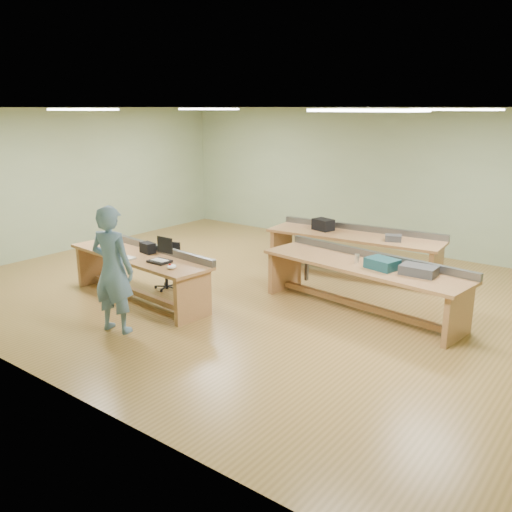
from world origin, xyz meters
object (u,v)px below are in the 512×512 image
(parts_bin_teal, at_px, (382,264))
(person, at_px, (113,270))
(workbench_front, at_px, (141,266))
(task_chair, at_px, (168,272))
(laptop_base, at_px, (160,261))
(mug, at_px, (379,263))
(workbench_mid, at_px, (363,275))
(workbench_back, at_px, (354,244))
(parts_bin_grey, at_px, (419,270))
(camera_bag, at_px, (148,248))
(drinks_can, at_px, (357,259))

(parts_bin_teal, bearing_deg, person, -135.24)
(workbench_front, bearing_deg, task_chair, 101.94)
(laptop_base, xyz_separation_m, task_chair, (-0.67, 0.78, -0.48))
(task_chair, bearing_deg, mug, 1.98)
(workbench_mid, bearing_deg, mug, 9.43)
(task_chair, bearing_deg, workbench_back, 36.40)
(workbench_front, distance_m, workbench_mid, 3.50)
(laptop_base, relative_size, parts_bin_grey, 0.64)
(person, bearing_deg, camera_bag, -73.49)
(workbench_mid, relative_size, drinks_can, 25.13)
(task_chair, distance_m, mug, 3.57)
(person, height_order, camera_bag, person)
(camera_bag, height_order, parts_bin_teal, camera_bag)
(workbench_front, bearing_deg, drinks_can, 34.44)
(camera_bag, distance_m, drinks_can, 3.30)
(workbench_front, xyz_separation_m, workbench_back, (2.06, 3.34, 0.01))
(task_chair, bearing_deg, workbench_front, -98.67)
(camera_bag, bearing_deg, task_chair, 112.68)
(parts_bin_grey, relative_size, drinks_can, 3.68)
(workbench_front, height_order, laptop_base, workbench_front)
(person, distance_m, laptop_base, 0.96)
(laptop_base, relative_size, parts_bin_teal, 0.72)
(workbench_front, relative_size, workbench_mid, 0.87)
(person, xyz_separation_m, mug, (2.60, 2.77, -0.09))
(workbench_mid, height_order, camera_bag, camera_bag)
(parts_bin_grey, bearing_deg, drinks_can, 178.50)
(workbench_back, relative_size, parts_bin_grey, 6.77)
(workbench_front, distance_m, person, 1.33)
(workbench_mid, distance_m, task_chair, 3.32)
(laptop_base, distance_m, parts_bin_grey, 3.77)
(person, bearing_deg, laptop_base, -95.99)
(person, relative_size, laptop_base, 5.67)
(drinks_can, bearing_deg, workbench_back, 118.35)
(workbench_mid, relative_size, person, 1.88)
(person, distance_m, task_chair, 1.98)
(workbench_front, bearing_deg, workbench_mid, 34.07)
(person, relative_size, mug, 15.66)
(workbench_front, xyz_separation_m, task_chair, (-0.07, 0.64, -0.27))
(drinks_can, bearing_deg, parts_bin_grey, -1.50)
(workbench_back, distance_m, task_chair, 3.44)
(person, relative_size, parts_bin_teal, 4.08)
(task_chair, bearing_deg, person, -80.96)
(laptop_base, height_order, task_chair, task_chair)
(task_chair, xyz_separation_m, parts_bin_grey, (4.00, 0.98, 0.53))
(laptop_base, bearing_deg, drinks_can, 36.22)
(workbench_front, distance_m, drinks_can, 3.40)
(workbench_back, bearing_deg, person, -112.64)
(workbench_mid, distance_m, mug, 0.33)
(workbench_mid, distance_m, parts_bin_grey, 0.90)
(workbench_front, height_order, drinks_can, drinks_can)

